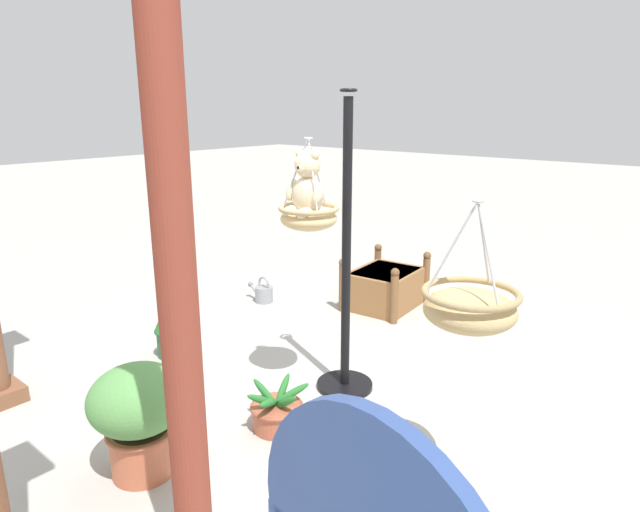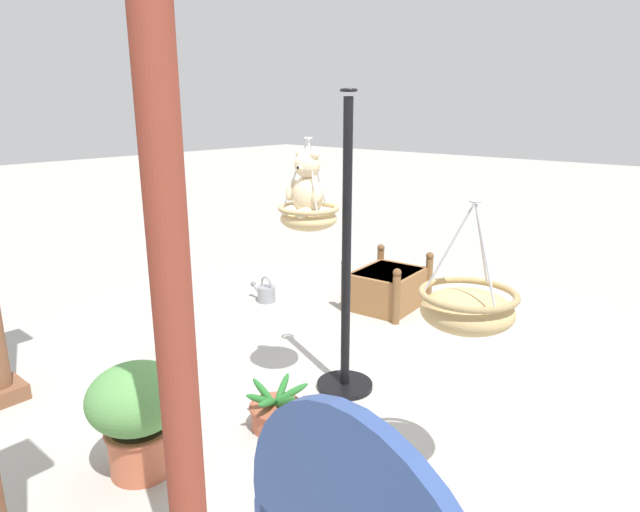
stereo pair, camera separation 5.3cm
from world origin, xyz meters
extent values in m
plane|color=#ADAAA3|center=(0.00, 0.00, 0.00)|extent=(40.00, 40.00, 0.00)
cylinder|color=black|center=(-0.10, -0.10, 1.11)|extent=(0.07, 0.07, 2.22)
cylinder|color=black|center=(-0.10, -0.10, 0.02)|extent=(0.44, 0.44, 0.04)
torus|color=black|center=(-0.10, -0.10, 2.26)|extent=(0.12, 0.12, 0.02)
ellipsoid|color=tan|center=(0.05, 0.15, 1.38)|extent=(0.40, 0.40, 0.17)
torus|color=tan|center=(0.05, 0.15, 1.46)|extent=(0.43, 0.43, 0.04)
ellipsoid|color=silver|center=(0.05, 0.15, 1.40)|extent=(0.36, 0.36, 0.14)
cylinder|color=#B7B7BC|center=(0.13, 0.20, 1.70)|extent=(0.18, 0.11, 0.49)
cylinder|color=#B7B7BC|center=(-0.03, 0.20, 1.70)|extent=(0.18, 0.11, 0.49)
cylinder|color=#B7B7BC|center=(0.05, 0.06, 1.70)|extent=(0.01, 0.20, 0.49)
torus|color=#B7B7BC|center=(0.05, 0.15, 1.95)|extent=(0.06, 0.06, 0.01)
ellipsoid|color=beige|center=(0.05, 0.16, 1.55)|extent=(0.24, 0.20, 0.28)
sphere|color=beige|center=(0.05, 0.16, 1.76)|extent=(0.23, 0.23, 0.18)
ellipsoid|color=beige|center=(0.05, 0.22, 1.75)|extent=(0.10, 0.09, 0.06)
sphere|color=black|center=(0.05, 0.25, 1.75)|extent=(0.03, 0.03, 0.03)
sphere|color=beige|center=(-0.01, 0.16, 1.84)|extent=(0.07, 0.07, 0.07)
sphere|color=beige|center=(0.11, 0.16, 1.84)|extent=(0.07, 0.07, 0.07)
ellipsoid|color=beige|center=(-0.08, 0.19, 1.58)|extent=(0.08, 0.14, 0.18)
ellipsoid|color=beige|center=(0.17, 0.19, 1.58)|extent=(0.08, 0.14, 0.18)
ellipsoid|color=beige|center=(-0.02, 0.26, 1.44)|extent=(0.09, 0.16, 0.09)
ellipsoid|color=beige|center=(0.11, 0.26, 1.44)|extent=(0.09, 0.16, 0.09)
ellipsoid|color=tan|center=(-1.34, 0.45, 1.12)|extent=(0.49, 0.49, 0.21)
torus|color=tan|center=(-1.34, 0.45, 1.22)|extent=(0.51, 0.51, 0.04)
cylinder|color=#B7B7BC|center=(-1.24, 0.51, 1.46)|extent=(0.21, 0.13, 0.49)
cylinder|color=#B7B7BC|center=(-1.44, 0.51, 1.46)|extent=(0.21, 0.13, 0.49)
cylinder|color=#B7B7BC|center=(-1.34, 0.34, 1.46)|extent=(0.01, 0.24, 0.49)
torus|color=#B7B7BC|center=(-1.34, 0.45, 1.70)|extent=(0.06, 0.06, 0.01)
cylinder|color=brown|center=(-0.72, 1.81, 1.46)|extent=(0.16, 0.16, 2.92)
cube|color=olive|center=(0.67, -1.83, 0.21)|extent=(0.69, 0.83, 0.41)
cube|color=#382819|center=(0.67, -1.83, 0.38)|extent=(0.61, 0.73, 0.06)
cylinder|color=brown|center=(0.33, -1.48, 0.26)|extent=(0.08, 0.08, 0.51)
cylinder|color=brown|center=(0.95, -1.42, 0.26)|extent=(0.08, 0.08, 0.51)
cylinder|color=brown|center=(0.40, -2.25, 0.26)|extent=(0.08, 0.08, 0.51)
cylinder|color=brown|center=(1.02, -2.19, 0.26)|extent=(0.08, 0.08, 0.51)
sphere|color=brown|center=(0.33, -1.48, 0.55)|extent=(0.09, 0.09, 0.09)
sphere|color=brown|center=(0.95, -1.42, 0.55)|extent=(0.09, 0.09, 0.09)
sphere|color=brown|center=(0.40, -2.25, 0.55)|extent=(0.09, 0.09, 0.09)
sphere|color=brown|center=(1.02, -2.19, 0.55)|extent=(0.09, 0.09, 0.09)
cylinder|color=#2D5638|center=(1.43, 0.43, 0.12)|extent=(0.26, 0.26, 0.25)
torus|color=#294E32|center=(1.43, 0.43, 0.24)|extent=(0.30, 0.30, 0.03)
cylinder|color=#382819|center=(1.43, 0.43, 0.23)|extent=(0.23, 0.23, 0.03)
cone|color=#28702D|center=(1.43, 0.43, 0.40)|extent=(0.29, 0.29, 0.30)
cylinder|color=#AD563D|center=(-0.09, 0.65, 0.09)|extent=(0.34, 0.34, 0.17)
torus|color=#9C4E37|center=(-0.09, 0.65, 0.16)|extent=(0.37, 0.37, 0.03)
cylinder|color=#382819|center=(-0.09, 0.65, 0.16)|extent=(0.30, 0.30, 0.03)
ellipsoid|color=#28702D|center=(0.01, 0.66, 0.24)|extent=(0.23, 0.08, 0.20)
ellipsoid|color=#28702D|center=(-0.05, 0.75, 0.24)|extent=(0.12, 0.24, 0.17)
ellipsoid|color=#28702D|center=(-0.12, 0.76, 0.25)|extent=(0.13, 0.26, 0.14)
ellipsoid|color=#28702D|center=(-0.19, 0.66, 0.24)|extent=(0.24, 0.08, 0.19)
ellipsoid|color=#28702D|center=(-0.15, 0.55, 0.25)|extent=(0.18, 0.23, 0.15)
ellipsoid|color=#28702D|center=(-0.05, 0.55, 0.24)|extent=(0.13, 0.24, 0.18)
cylinder|color=#BC6042|center=(0.20, 1.51, 0.15)|extent=(0.38, 0.38, 0.29)
torus|color=#A9573B|center=(0.20, 1.51, 0.28)|extent=(0.41, 0.41, 0.03)
cylinder|color=#382819|center=(0.20, 1.51, 0.28)|extent=(0.33, 0.33, 0.03)
ellipsoid|color=#56934C|center=(0.20, 1.51, 0.49)|extent=(0.58, 0.58, 0.41)
cylinder|color=gray|center=(1.80, -1.06, 0.09)|extent=(0.20, 0.20, 0.18)
cylinder|color=gray|center=(1.94, -1.06, 0.11)|extent=(0.17, 0.04, 0.14)
sphere|color=slate|center=(2.02, -1.06, 0.16)|extent=(0.06, 0.06, 0.06)
torus|color=gray|center=(1.80, -1.06, 0.22)|extent=(0.16, 0.02, 0.16)
camera|label=1|loc=(-2.48, 3.02, 2.16)|focal=30.76mm
camera|label=2|loc=(-2.52, 2.99, 2.16)|focal=30.76mm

